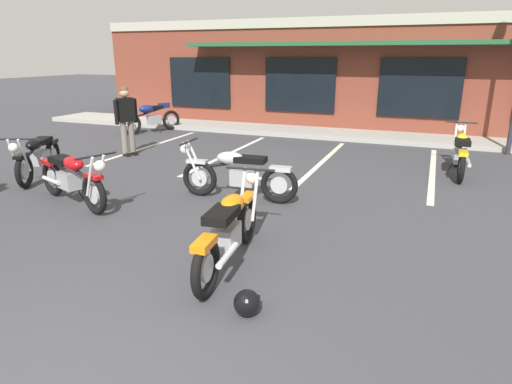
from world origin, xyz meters
The scene contains 12 objects.
ground_plane centered at (0.00, 3.86, 0.00)m, with size 80.00×80.00×0.00m, color #3D3D42.
sidewalk_kerb centered at (0.00, 11.96, 0.07)m, with size 22.00×1.80×0.14m, color #A8A59E.
brick_storefront_building centered at (0.00, 15.48, 1.75)m, with size 18.22×6.76×3.50m.
painted_stall_lines centered at (0.00, 8.36, 0.00)m, with size 9.73×4.80×0.01m.
motorcycle_foreground_classic centered at (0.23, 2.78, 0.46)m, with size 0.68×2.11×0.98m.
motorcycle_red_sportbike centered at (-6.09, 10.24, 0.53)m, with size 1.15×1.97×0.98m.
motorcycle_black_cruiser centered at (-4.96, 4.86, 0.46)m, with size 1.19×1.95×0.98m.
motorcycle_silver_naked centered at (2.89, 8.35, 0.46)m, with size 0.66×2.11×0.98m.
motorcycle_blue_standard centered at (-0.71, 5.09, 0.46)m, with size 2.11×0.66×0.98m.
motorcycle_green_cafe_racer centered at (-3.11, 3.82, 0.46)m, with size 2.02×1.03×0.98m.
person_in_shorts_foreground centered at (-4.63, 7.28, 0.95)m, with size 0.39×0.59×1.68m.
helmet_on_pavement centered at (0.83, 1.88, 0.13)m, with size 0.26×0.26×0.26m.
Camera 1 is at (2.29, -1.52, 2.39)m, focal length 30.96 mm.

